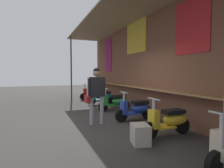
# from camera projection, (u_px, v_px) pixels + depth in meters

# --- Properties ---
(ground_plane) EXTENTS (38.17, 38.17, 0.00)m
(ground_plane) POSITION_uv_depth(u_px,v_px,m) (106.00, 123.00, 5.74)
(ground_plane) COLOR #383533
(market_stall_facade) EXTENTS (13.63, 2.33, 3.90)m
(market_stall_facade) POSITION_uv_depth(u_px,v_px,m) (157.00, 57.00, 6.33)
(market_stall_facade) COLOR brown
(market_stall_facade) RESTS_ON ground_plane
(scooter_red) EXTENTS (0.46, 1.40, 0.97)m
(scooter_red) POSITION_uv_depth(u_px,v_px,m) (93.00, 93.00, 10.92)
(scooter_red) COLOR red
(scooter_red) RESTS_ON ground_plane
(scooter_teal) EXTENTS (0.46, 1.40, 0.97)m
(scooter_teal) POSITION_uv_depth(u_px,v_px,m) (103.00, 97.00, 9.26)
(scooter_teal) COLOR #197075
(scooter_teal) RESTS_ON ground_plane
(scooter_green) EXTENTS (0.46, 1.40, 0.97)m
(scooter_green) POSITION_uv_depth(u_px,v_px,m) (116.00, 101.00, 7.69)
(scooter_green) COLOR #237533
(scooter_green) RESTS_ON ground_plane
(scooter_blue) EXTENTS (0.46, 1.40, 0.97)m
(scooter_blue) POSITION_uv_depth(u_px,v_px,m) (137.00, 109.00, 6.10)
(scooter_blue) COLOR #233D9E
(scooter_blue) RESTS_ON ground_plane
(scooter_yellow) EXTENTS (0.46, 1.40, 0.97)m
(scooter_yellow) POSITION_uv_depth(u_px,v_px,m) (170.00, 120.00, 4.59)
(scooter_yellow) COLOR gold
(scooter_yellow) RESTS_ON ground_plane
(shopper_with_handbag) EXTENTS (0.33, 0.68, 1.73)m
(shopper_with_handbag) POSITION_uv_depth(u_px,v_px,m) (96.00, 90.00, 5.58)
(shopper_with_handbag) COLOR #999EA8
(shopper_with_handbag) RESTS_ON ground_plane
(merchandise_crate) EXTENTS (0.53, 0.46, 0.43)m
(merchandise_crate) POSITION_uv_depth(u_px,v_px,m) (140.00, 134.00, 4.06)
(merchandise_crate) COLOR #B2A899
(merchandise_crate) RESTS_ON ground_plane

